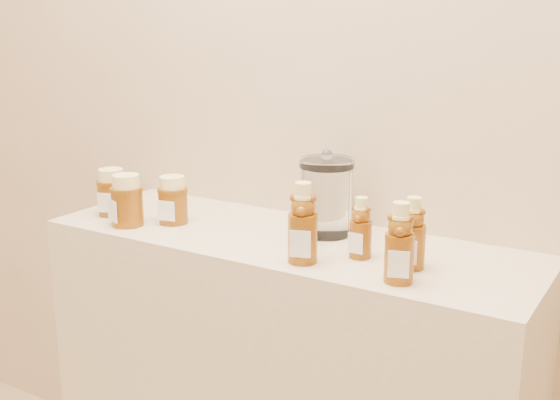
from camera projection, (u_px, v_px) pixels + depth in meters
The scene contains 10 objects.
wall_back at pixel (328, 42), 1.72m from camera, with size 3.50×0.02×2.70m, color tan.
bear_bottle_back_left at pixel (302, 211), 1.60m from camera, with size 0.05×0.05×0.16m, color #653208, non-canonical shape.
bear_bottle_back_mid at pixel (361, 224), 1.52m from camera, with size 0.05×0.05×0.15m, color #653208, non-canonical shape.
bear_bottle_back_right at pixel (413, 228), 1.45m from camera, with size 0.06×0.06×0.17m, color #653208, non-canonical shape.
bear_bottle_front_left at pixel (303, 218), 1.48m from camera, with size 0.07×0.07×0.20m, color #653208, non-canonical shape.
bear_bottle_front_right at pixel (400, 237), 1.37m from camera, with size 0.06×0.06×0.18m, color #653208, non-canonical shape.
honey_jar_left at pixel (112, 192), 1.85m from camera, with size 0.08×0.08×0.12m, color #653208, non-canonical shape.
honey_jar_back at pixel (173, 200), 1.77m from camera, with size 0.08×0.08×0.12m, color #653208, non-canonical shape.
honey_jar_front at pixel (127, 200), 1.75m from camera, with size 0.08×0.08×0.13m, color #653208, non-canonical shape.
glass_canister at pixel (326, 193), 1.67m from camera, with size 0.13×0.13×0.20m, color white, non-canonical shape.
Camera 1 is at (0.82, 0.18, 1.41)m, focal length 45.00 mm.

